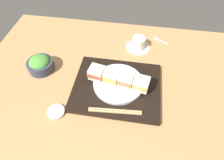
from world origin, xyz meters
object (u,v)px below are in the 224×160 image
Objects in this scene: sandwich_inner_far at (126,80)px; salad_bowl at (40,64)px; sandwich_nearmost at (97,73)px; sandwich_farmost at (141,84)px; coffee_cup at (138,44)px; sandwich_inner_near at (111,77)px; chopsticks_pair at (115,111)px; teaspoon at (158,39)px; sandwich_plate at (118,83)px; small_sauce_dish at (56,112)px.

salad_bowl is at bearing 172.21° from sandwich_inner_far.
sandwich_farmost is (20.26, -3.08, -0.13)cm from sandwich_nearmost.
sandwich_farmost is 0.58× the size of coffee_cup.
sandwich_inner_near reaches higher than salad_bowl.
sandwich_farmost is at bearing 53.58° from chopsticks_pair.
teaspoon is (17.89, 52.51, -2.08)cm from chopsticks_pair.
teaspoon is at bearing 78.09° from sandwich_farmost.
salad_bowl is at bearing -150.70° from teaspoon.
sandwich_inner_near is (6.75, -1.03, -0.21)cm from sandwich_nearmost.
small_sauce_dish is at bearing -143.90° from sandwich_plate.
small_sauce_dish is at bearing -154.88° from sandwich_farmost.
teaspoon is (11.32, 8.56, -2.36)cm from coffee_cup.
small_sauce_dish is 0.80× the size of teaspoon.
sandwich_farmost is 1.04× the size of small_sauce_dish.
sandwich_nearmost is 24.49cm from small_sauce_dish.
chopsticks_pair is (3.97, -14.98, -3.94)cm from sandwich_inner_near.
sandwich_nearmost is 29.99cm from salad_bowl.
small_sauce_dish reaches higher than teaspoon.
small_sauce_dish is (-14.03, -19.16, -6.01)cm from sandwich_nearmost.
sandwich_inner_near reaches higher than sandwich_plate.
salad_bowl is 0.57× the size of chopsticks_pair.
sandwich_inner_far reaches higher than teaspoon.
sandwich_nearmost is at bearing 171.35° from sandwich_inner_near.
sandwich_nearmost is 0.37× the size of chopsticks_pair.
sandwich_plate is 3.09× the size of small_sauce_dish.
sandwich_inner_near reaches higher than small_sauce_dish.
sandwich_inner_far reaches higher than chopsticks_pair.
salad_bowl reaches higher than chopsticks_pair.
chopsticks_pair is at bearing -87.65° from sandwich_plate.
sandwich_farmost reaches higher than salad_bowl.
chopsticks_pair is (0.59, -14.47, -0.47)cm from sandwich_plate.
teaspoon is at bearing 29.30° from salad_bowl.
sandwich_nearmost is 46.80cm from teaspoon.
small_sauce_dish is at bearing -126.22° from sandwich_nearmost.
sandwich_inner_near is 6.83cm from sandwich_inner_far.
salad_bowl is 52.72cm from coffee_cup.
chopsticks_pair is at bearing -108.81° from teaspoon.
sandwich_nearmost is at bearing 171.35° from sandwich_farmost.
coffee_cup is (10.53, 28.97, -3.66)cm from sandwich_inner_near.
chopsticks_pair is at bearing -75.16° from sandwich_inner_near.
sandwich_nearmost is at bearing -7.40° from salad_bowl.
salad_bowl is at bearing 172.09° from sandwich_farmost.
sandwich_inner_near is 1.00× the size of sandwich_farmost.
sandwich_inner_near is 0.58× the size of coffee_cup.
coffee_cup is 1.79× the size of small_sauce_dish.
sandwich_inner_near is 0.84× the size of teaspoon.
sandwich_inner_far is 32.97cm from small_sauce_dish.
chopsticks_pair reaches higher than small_sauce_dish.
salad_bowl is (-29.59, 3.84, -3.02)cm from sandwich_nearmost.
teaspoon is (28.61, 36.51, -6.23)cm from sandwich_nearmost.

